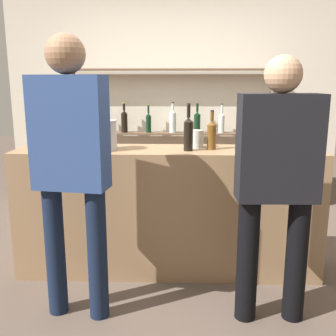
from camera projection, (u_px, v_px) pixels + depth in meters
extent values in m
plane|color=brown|center=(168.00, 268.00, 3.33)|extent=(16.00, 16.00, 0.00)
cube|color=#997551|center=(168.00, 211.00, 3.22)|extent=(2.42, 0.51, 1.03)
cube|color=beige|center=(173.00, 94.00, 4.84)|extent=(4.02, 0.12, 2.80)
cylinder|color=brown|center=(76.00, 140.00, 4.82)|extent=(0.05, 0.05, 1.69)
cylinder|color=brown|center=(271.00, 141.00, 4.74)|extent=(0.05, 0.05, 1.69)
cube|color=brown|center=(173.00, 70.00, 4.60)|extent=(2.42, 0.18, 0.02)
cube|color=brown|center=(173.00, 133.00, 4.76)|extent=(2.42, 0.18, 0.02)
cylinder|color=black|center=(100.00, 125.00, 4.77)|extent=(0.07, 0.07, 0.18)
cone|color=black|center=(100.00, 116.00, 4.75)|extent=(0.07, 0.07, 0.03)
cylinder|color=black|center=(100.00, 112.00, 4.74)|extent=(0.03, 0.03, 0.08)
cylinder|color=black|center=(100.00, 108.00, 4.73)|extent=(0.03, 0.03, 0.01)
cylinder|color=black|center=(124.00, 123.00, 4.76)|extent=(0.08, 0.08, 0.23)
cone|color=black|center=(124.00, 112.00, 4.73)|extent=(0.08, 0.08, 0.03)
cylinder|color=black|center=(124.00, 107.00, 4.71)|extent=(0.03, 0.03, 0.08)
cylinder|color=gold|center=(124.00, 103.00, 4.70)|extent=(0.03, 0.03, 0.01)
cylinder|color=black|center=(149.00, 124.00, 4.75)|extent=(0.06, 0.06, 0.20)
cone|color=black|center=(148.00, 115.00, 4.72)|extent=(0.06, 0.06, 0.03)
cylinder|color=black|center=(148.00, 109.00, 4.71)|extent=(0.02, 0.02, 0.10)
cylinder|color=gold|center=(148.00, 105.00, 4.70)|extent=(0.03, 0.03, 0.01)
cylinder|color=silver|center=(173.00, 123.00, 4.73)|extent=(0.08, 0.08, 0.24)
cone|color=silver|center=(173.00, 111.00, 4.71)|extent=(0.08, 0.08, 0.04)
cylinder|color=silver|center=(173.00, 107.00, 4.69)|extent=(0.03, 0.03, 0.08)
cylinder|color=black|center=(173.00, 103.00, 4.68)|extent=(0.03, 0.03, 0.01)
cylinder|color=black|center=(197.00, 124.00, 4.73)|extent=(0.08, 0.08, 0.22)
cone|color=black|center=(197.00, 113.00, 4.70)|extent=(0.08, 0.08, 0.04)
cylinder|color=black|center=(197.00, 108.00, 4.69)|extent=(0.03, 0.03, 0.09)
cylinder|color=#232328|center=(197.00, 104.00, 4.68)|extent=(0.03, 0.03, 0.01)
cylinder|color=silver|center=(221.00, 124.00, 4.72)|extent=(0.07, 0.07, 0.21)
cone|color=silver|center=(222.00, 114.00, 4.69)|extent=(0.07, 0.07, 0.03)
cylinder|color=silver|center=(222.00, 109.00, 4.68)|extent=(0.03, 0.03, 0.10)
cylinder|color=black|center=(222.00, 104.00, 4.67)|extent=(0.03, 0.03, 0.01)
cylinder|color=brown|center=(246.00, 123.00, 4.71)|extent=(0.07, 0.07, 0.23)
cone|color=brown|center=(247.00, 113.00, 4.68)|extent=(0.07, 0.07, 0.03)
cylinder|color=brown|center=(247.00, 108.00, 4.67)|extent=(0.03, 0.03, 0.08)
cylinder|color=maroon|center=(247.00, 104.00, 4.66)|extent=(0.03, 0.03, 0.01)
cylinder|color=brown|center=(212.00, 137.00, 3.08)|extent=(0.07, 0.07, 0.19)
cone|color=brown|center=(212.00, 123.00, 3.06)|extent=(0.07, 0.07, 0.03)
cylinder|color=brown|center=(212.00, 116.00, 3.05)|extent=(0.03, 0.03, 0.07)
cylinder|color=#232328|center=(212.00, 111.00, 3.04)|extent=(0.03, 0.03, 0.01)
cylinder|color=brown|center=(51.00, 138.00, 3.06)|extent=(0.08, 0.08, 0.19)
cone|color=brown|center=(50.00, 124.00, 3.03)|extent=(0.08, 0.08, 0.03)
cylinder|color=brown|center=(50.00, 116.00, 3.02)|extent=(0.03, 0.03, 0.08)
cylinder|color=black|center=(49.00, 110.00, 3.01)|extent=(0.03, 0.03, 0.01)
cylinder|color=black|center=(188.00, 136.00, 3.02)|extent=(0.07, 0.07, 0.22)
cone|color=black|center=(189.00, 120.00, 2.99)|extent=(0.07, 0.07, 0.03)
cylinder|color=black|center=(189.00, 111.00, 2.97)|extent=(0.03, 0.03, 0.10)
cylinder|color=#232328|center=(189.00, 104.00, 2.96)|extent=(0.03, 0.03, 0.01)
cylinder|color=silver|center=(62.00, 147.00, 3.18)|extent=(0.06, 0.06, 0.00)
cylinder|color=silver|center=(62.00, 142.00, 3.17)|extent=(0.01, 0.01, 0.08)
cone|color=silver|center=(61.00, 134.00, 3.15)|extent=(0.07, 0.07, 0.06)
cylinder|color=#B2B2B7|center=(103.00, 136.00, 3.04)|extent=(0.21, 0.21, 0.23)
cylinder|color=#B2B2B7|center=(103.00, 121.00, 3.01)|extent=(0.22, 0.22, 0.01)
cylinder|color=silver|center=(196.00, 139.00, 3.17)|extent=(0.12, 0.12, 0.14)
sphere|color=tan|center=(191.00, 144.00, 3.16)|extent=(0.02, 0.02, 0.02)
sphere|color=tan|center=(197.00, 145.00, 3.21)|extent=(0.02, 0.02, 0.02)
sphere|color=tan|center=(194.00, 144.00, 3.16)|extent=(0.02, 0.02, 0.02)
sphere|color=tan|center=(196.00, 141.00, 3.19)|extent=(0.02, 0.02, 0.02)
sphere|color=tan|center=(200.00, 143.00, 3.14)|extent=(0.02, 0.02, 0.02)
sphere|color=tan|center=(192.00, 145.00, 3.15)|extent=(0.02, 0.02, 0.02)
sphere|color=tan|center=(198.00, 142.00, 3.19)|extent=(0.02, 0.02, 0.02)
sphere|color=tan|center=(192.00, 142.00, 3.22)|extent=(0.02, 0.02, 0.02)
cylinder|color=black|center=(296.00, 260.00, 2.55)|extent=(0.14, 0.14, 0.83)
cylinder|color=black|center=(247.00, 260.00, 2.56)|extent=(0.14, 0.14, 0.83)
cube|color=black|center=(279.00, 148.00, 2.39)|extent=(0.50, 0.23, 0.65)
sphere|color=tan|center=(283.00, 74.00, 2.30)|extent=(0.22, 0.22, 0.22)
cylinder|color=#121C33|center=(97.00, 254.00, 2.57)|extent=(0.13, 0.13, 0.89)
cylinder|color=#121C33|center=(55.00, 251.00, 2.62)|extent=(0.13, 0.13, 0.89)
cube|color=navy|center=(70.00, 133.00, 2.42)|extent=(0.49, 0.27, 0.70)
sphere|color=#936B4C|center=(65.00, 54.00, 2.32)|extent=(0.24, 0.24, 0.24)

